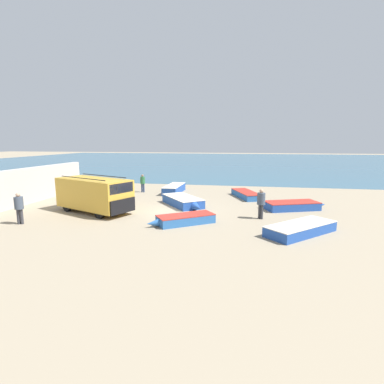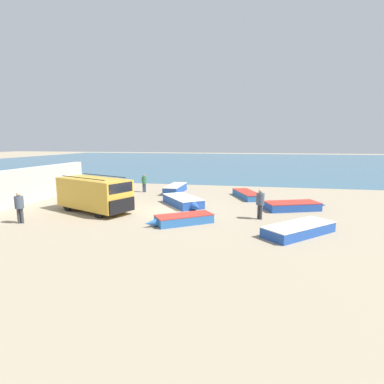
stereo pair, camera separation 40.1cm
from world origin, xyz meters
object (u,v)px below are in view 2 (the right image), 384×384
(fishing_rowboat_3, at_px, (176,188))
(fisherman_2, at_px, (260,201))
(fishing_rowboat_1, at_px, (246,194))
(fishing_rowboat_5, at_px, (182,219))
(fishing_rowboat_0, at_px, (109,190))
(fishing_rowboat_4, at_px, (301,229))
(fisherman_0, at_px, (144,182))
(parked_van, at_px, (94,193))
(fishing_rowboat_6, at_px, (294,206))
(fishing_rowboat_2, at_px, (183,201))
(fisherman_1, at_px, (19,205))

(fishing_rowboat_3, xyz_separation_m, fisherman_2, (7.17, -8.10, 0.72))
(fishing_rowboat_1, height_order, fishing_rowboat_5, fishing_rowboat_5)
(fishing_rowboat_0, relative_size, fisherman_2, 1.95)
(fishing_rowboat_1, bearing_deg, fishing_rowboat_0, 70.39)
(fishing_rowboat_1, bearing_deg, fishing_rowboat_4, 174.97)
(fishing_rowboat_0, distance_m, fisherman_0, 3.16)
(parked_van, relative_size, fisherman_0, 3.52)
(fishing_rowboat_6, xyz_separation_m, fisherman_2, (-2.27, -2.90, 0.80))
(parked_van, relative_size, fishing_rowboat_6, 1.30)
(fishing_rowboat_4, distance_m, fishing_rowboat_5, 6.19)
(fishing_rowboat_5, xyz_separation_m, fisherman_0, (-5.76, 9.52, 0.70))
(fisherman_0, bearing_deg, fisherman_2, -138.75)
(parked_van, distance_m, fishing_rowboat_3, 8.93)
(fisherman_0, bearing_deg, fishing_rowboat_1, -106.32)
(fishing_rowboat_2, distance_m, fishing_rowboat_5, 4.74)
(fishing_rowboat_1, distance_m, fishing_rowboat_5, 9.33)
(fishing_rowboat_4, bearing_deg, fishing_rowboat_5, 129.31)
(fishing_rowboat_1, xyz_separation_m, fisherman_1, (-12.17, -10.42, 0.81))
(parked_van, relative_size, fishing_rowboat_5, 1.55)
(fishing_rowboat_6, bearing_deg, parked_van, 172.89)
(fishing_rowboat_2, height_order, fishing_rowboat_6, fishing_rowboat_2)
(fishing_rowboat_2, relative_size, fisherman_2, 2.38)
(fishing_rowboat_3, bearing_deg, parked_van, 159.08)
(fishing_rowboat_5, height_order, fisherman_1, fisherman_1)
(parked_van, distance_m, fishing_rowboat_1, 11.88)
(fishing_rowboat_2, distance_m, fishing_rowboat_4, 8.91)
(fisherman_1, bearing_deg, fishing_rowboat_4, -102.34)
(fishing_rowboat_1, height_order, fishing_rowboat_3, fishing_rowboat_3)
(fishing_rowboat_1, relative_size, fishing_rowboat_3, 0.98)
(fishing_rowboat_1, xyz_separation_m, fishing_rowboat_5, (-3.31, -8.73, 0.00))
(fisherman_0, relative_size, fisherman_1, 0.91)
(fishing_rowboat_4, xyz_separation_m, fisherman_0, (-11.91, 10.20, 0.69))
(fishing_rowboat_3, distance_m, fishing_rowboat_6, 10.77)
(fishing_rowboat_2, relative_size, fisherman_1, 2.40)
(fishing_rowboat_0, xyz_separation_m, fishing_rowboat_6, (15.09, -3.49, -0.05))
(fishing_rowboat_5, bearing_deg, fishing_rowboat_1, -146.00)
(fisherman_1, bearing_deg, parked_van, -53.90)
(fishing_rowboat_2, relative_size, fishing_rowboat_5, 1.17)
(fishing_rowboat_3, xyz_separation_m, fisherman_1, (-5.93, -11.67, 0.71))
(fishing_rowboat_0, bearing_deg, fisherman_2, -76.82)
(fishing_rowboat_2, bearing_deg, fishing_rowboat_6, 53.51)
(parked_van, distance_m, fishing_rowboat_2, 6.05)
(fishing_rowboat_1, relative_size, fishing_rowboat_4, 1.11)
(fishing_rowboat_6, bearing_deg, fishing_rowboat_4, -114.30)
(fisherman_2, bearing_deg, fishing_rowboat_6, 8.11)
(fishing_rowboat_6, bearing_deg, fishing_rowboat_0, 146.34)
(fishing_rowboat_3, relative_size, fisherman_0, 2.90)
(fishing_rowboat_2, height_order, fishing_rowboat_5, fishing_rowboat_2)
(fishing_rowboat_3, bearing_deg, fishing_rowboat_0, 107.58)
(fishing_rowboat_1, xyz_separation_m, fishing_rowboat_2, (-4.32, -4.09, 0.06))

